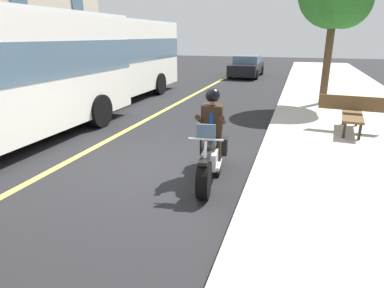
# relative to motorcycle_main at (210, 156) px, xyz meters

# --- Properties ---
(ground_plane) EXTENTS (80.00, 80.00, 0.00)m
(ground_plane) POSITION_rel_motorcycle_main_xyz_m (-0.05, -1.24, -0.45)
(ground_plane) COLOR black
(lane_center_stripe) EXTENTS (60.00, 0.16, 0.01)m
(lane_center_stripe) POSITION_rel_motorcycle_main_xyz_m (-0.05, -3.24, -0.45)
(lane_center_stripe) COLOR #E5DB4C
(lane_center_stripe) RESTS_ON ground_plane
(motorcycle_main) EXTENTS (2.22, 0.78, 1.26)m
(motorcycle_main) POSITION_rel_motorcycle_main_xyz_m (0.00, 0.00, 0.00)
(motorcycle_main) COLOR black
(motorcycle_main) RESTS_ON ground_plane
(rider_main) EXTENTS (0.67, 0.61, 1.74)m
(rider_main) POSITION_rel_motorcycle_main_xyz_m (-0.19, -0.03, 0.58)
(rider_main) COLOR black
(rider_main) RESTS_ON ground_plane
(bus_near) EXTENTS (11.05, 2.70, 3.30)m
(bus_near) POSITION_rel_motorcycle_main_xyz_m (-5.50, -6.03, 1.42)
(bus_near) COLOR white
(bus_near) RESTS_ON ground_plane
(car_dark) EXTENTS (4.60, 1.92, 1.40)m
(car_dark) POSITION_rel_motorcycle_main_xyz_m (-17.27, -2.03, 0.24)
(car_dark) COLOR black
(car_dark) RESTS_ON ground_plane
(bench_sidewalk) EXTENTS (1.84, 1.80, 0.95)m
(bench_sidewalk) POSITION_rel_motorcycle_main_xyz_m (-4.00, 2.97, 0.26)
(bench_sidewalk) COLOR brown
(bench_sidewalk) RESTS_ON sidewalk_curb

